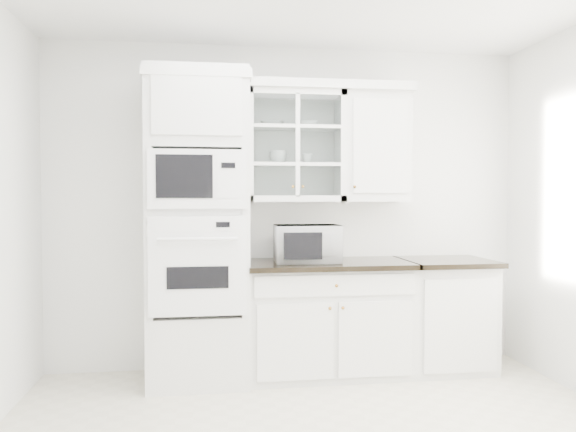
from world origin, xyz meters
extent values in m
cube|color=white|center=(0.00, 1.74, 1.35)|extent=(4.00, 0.02, 2.70)
cube|color=silver|center=(-0.75, 1.43, 1.20)|extent=(0.76, 0.65, 2.40)
cube|color=white|center=(-0.75, 1.09, 0.94)|extent=(0.70, 0.03, 0.72)
cube|color=black|center=(-0.75, 1.07, 0.86)|extent=(0.44, 0.01, 0.16)
cube|color=white|center=(-0.75, 1.09, 1.56)|extent=(0.70, 0.03, 0.43)
cube|color=black|center=(-0.84, 1.07, 1.58)|extent=(0.40, 0.01, 0.31)
cube|color=silver|center=(0.28, 1.45, 0.44)|extent=(1.30, 0.60, 0.88)
cube|color=black|center=(0.28, 1.42, 0.90)|extent=(1.32, 0.67, 0.04)
cube|color=silver|center=(1.28, 1.45, 0.44)|extent=(0.70, 0.60, 0.88)
cube|color=black|center=(1.28, 1.42, 0.90)|extent=(0.72, 0.67, 0.04)
cube|color=silver|center=(0.03, 1.58, 1.85)|extent=(0.80, 0.33, 0.90)
cube|color=silver|center=(0.03, 1.58, 1.70)|extent=(0.74, 0.29, 0.02)
cube|color=silver|center=(0.03, 1.58, 2.00)|extent=(0.74, 0.29, 0.02)
cube|color=silver|center=(0.71, 1.58, 1.85)|extent=(0.55, 0.33, 0.90)
cube|color=white|center=(-0.07, 1.56, 2.33)|extent=(2.14, 0.38, 0.07)
imported|color=white|center=(0.10, 1.41, 1.07)|extent=(0.52, 0.44, 0.30)
imported|color=white|center=(-0.15, 1.60, 2.03)|extent=(0.23, 0.23, 0.05)
imported|color=white|center=(0.14, 1.59, 2.04)|extent=(0.18, 0.18, 0.05)
imported|color=white|center=(-0.10, 1.60, 1.76)|extent=(0.17, 0.17, 0.11)
imported|color=white|center=(0.13, 1.57, 1.75)|extent=(0.09, 0.09, 0.08)
camera|label=1|loc=(-0.67, -2.98, 1.44)|focal=35.00mm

